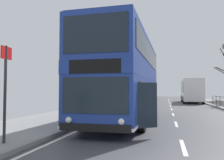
% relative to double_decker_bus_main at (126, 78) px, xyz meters
% --- Properties ---
extents(double_decker_bus_main, '(3.17, 10.53, 4.33)m').
position_rel_double_decker_bus_main_xyz_m(double_decker_bus_main, '(0.00, 0.00, 0.00)').
color(double_decker_bus_main, navy).
rests_on(double_decker_bus_main, ground).
extents(background_bus_far_lane, '(2.83, 10.12, 3.19)m').
position_rel_double_decker_bus_main_xyz_m(background_bus_far_lane, '(5.52, 22.55, -0.53)').
color(background_bus_far_lane, white).
rests_on(background_bus_far_lane, ground).
extents(bus_stop_sign_near, '(0.08, 0.44, 2.75)m').
position_rel_double_decker_bus_main_xyz_m(bus_stop_sign_near, '(-2.40, -6.41, -0.44)').
color(bus_stop_sign_near, '#2D2D33').
rests_on(bus_stop_sign_near, ground).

